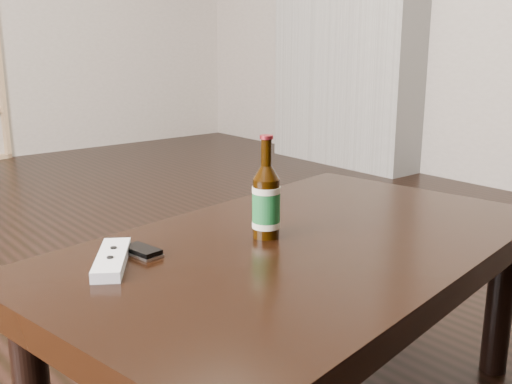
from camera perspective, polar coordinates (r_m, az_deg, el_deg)
floor at (r=2.26m, az=-10.73°, el=-9.73°), size 5.00×6.00×0.01m
coffee_table at (r=1.39m, az=4.48°, el=-6.92°), size 1.34×0.92×0.46m
beer_bottle at (r=1.36m, az=0.98°, el=-0.96°), size 0.07×0.07×0.24m
phone at (r=1.30m, az=-10.79°, el=-5.57°), size 0.06×0.10×0.02m
remote at (r=1.25m, az=-13.57°, el=-6.24°), size 0.16×0.20×0.03m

